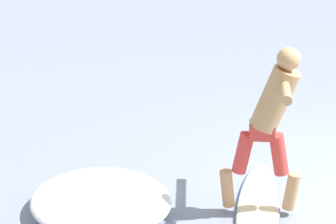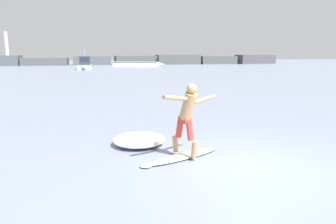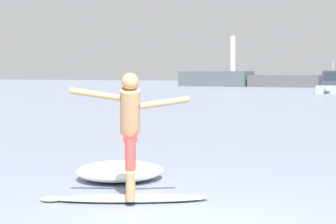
# 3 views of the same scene
# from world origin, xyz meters

# --- Properties ---
(ground_plane) EXTENTS (200.00, 200.00, 0.00)m
(ground_plane) POSITION_xyz_m (0.00, 0.00, 0.00)
(ground_plane) COLOR gray
(rock_jetty_breakwater) EXTENTS (62.29, 4.60, 6.34)m
(rock_jetty_breakwater) POSITION_xyz_m (4.86, 62.00, 0.92)
(rock_jetty_breakwater) COLOR #4C575C
(rock_jetty_breakwater) RESTS_ON ground
(surfboard) EXTENTS (2.29, 1.38, 0.21)m
(surfboard) POSITION_xyz_m (-1.30, 0.93, 0.04)
(surfboard) COLOR beige
(surfboard) RESTS_ON ground
(surfer) EXTENTS (1.49, 0.99, 1.75)m
(surfer) POSITION_xyz_m (-1.22, 0.87, 1.10)
(surfer) COLOR tan
(surfer) RESTS_ON surfboard
(fishing_boat_near_jetty) EXTENTS (9.23, 4.44, 0.82)m
(fishing_boat_near_jetty) POSITION_xyz_m (4.19, 52.29, 0.44)
(fishing_boat_near_jetty) COLOR white
(fishing_boat_near_jetty) RESTS_ON ground
(small_boat_offshore) EXTENTS (2.39, 6.53, 2.83)m
(small_boat_offshore) POSITION_xyz_m (-4.64, 45.00, 0.59)
(small_boat_offshore) COLOR #A3B3AD
(small_boat_offshore) RESTS_ON ground
(wave_foam_at_tail) EXTENTS (1.86, 1.91, 0.29)m
(wave_foam_at_tail) POSITION_xyz_m (-2.19, 2.30, 0.14)
(wave_foam_at_tail) COLOR white
(wave_foam_at_tail) RESTS_ON ground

